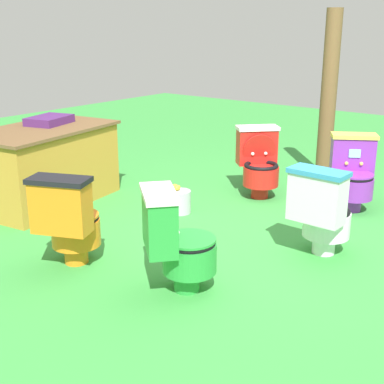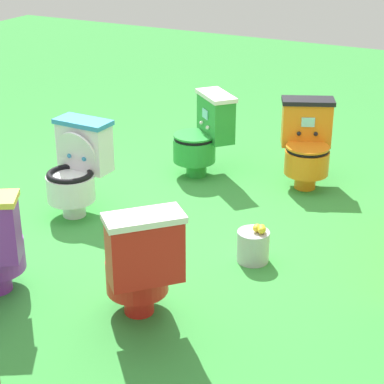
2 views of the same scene
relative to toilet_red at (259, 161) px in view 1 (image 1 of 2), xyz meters
The scene contains 9 objects.
ground 1.20m from the toilet_red, 153.37° to the right, with size 14.00×14.00×0.00m, color green.
toilet_red is the anchor object (origin of this frame).
toilet_white 1.58m from the toilet_red, 130.86° to the right, with size 0.50×0.44×0.73m.
toilet_purple 0.96m from the toilet_red, 77.45° to the right, with size 0.63×0.60×0.73m.
toilet_orange 2.37m from the toilet_red, behind, with size 0.61×0.57×0.73m.
toilet_green 2.27m from the toilet_red, 162.74° to the right, with size 0.64×0.63×0.73m.
vendor_table 2.20m from the toilet_red, 133.79° to the left, with size 1.57×1.07×0.85m.
wooden_post 1.23m from the toilet_red, 13.56° to the right, with size 0.18×0.18×1.92m, color brown.
lemon_bucket 1.02m from the toilet_red, 161.35° to the left, with size 0.22×0.22×0.28m.
Camera 1 is at (-3.67, -2.27, 1.76)m, focal length 49.86 mm.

